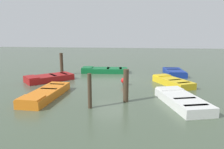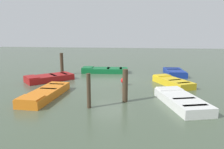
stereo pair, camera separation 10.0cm
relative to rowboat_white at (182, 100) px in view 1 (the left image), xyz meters
The scene contains 11 objects.
ground_plane 6.32m from the rowboat_white, 39.05° to the left, with size 80.00×80.00×0.00m, color #475642.
rowboat_white is the anchor object (origin of this frame).
rowboat_green 9.00m from the rowboat_white, 34.02° to the left, with size 1.75×4.01×0.46m.
rowboat_yellow 3.78m from the rowboat_white, ahead, with size 3.15×2.44×0.46m.
rowboat_red 9.07m from the rowboat_white, 65.84° to the left, with size 3.30×3.18×0.46m.
rowboat_blue 7.38m from the rowboat_white, ahead, with size 3.00×1.55×0.46m.
rowboat_orange 6.63m from the rowboat_white, 89.68° to the left, with size 3.68×1.14×0.46m.
mooring_piling_far_right 4.21m from the rowboat_white, 104.65° to the left, with size 0.17×0.17×1.54m, color #423323.
mooring_piling_center 2.63m from the rowboat_white, 89.58° to the left, with size 0.25×0.25×1.58m, color #423323.
mooring_piling_mid_left 10.28m from the rowboat_white, 54.02° to the left, with size 0.26×0.26×1.77m, color #423323.
marker_buoy 4.40m from the rowboat_white, 42.26° to the left, with size 0.36×0.36×0.48m.
Camera 1 is at (-13.89, -2.12, 3.08)m, focal length 31.49 mm.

